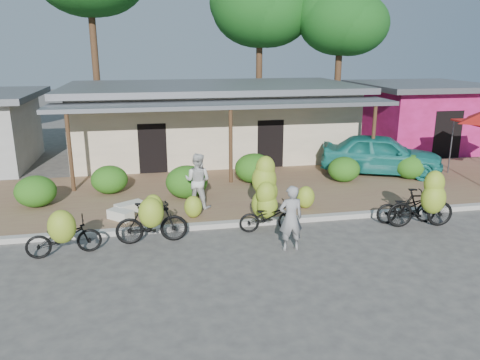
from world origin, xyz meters
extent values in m
plane|color=#484543|center=(0.00, 0.00, 0.00)|extent=(100.00, 100.00, 0.00)
cube|color=olive|center=(0.00, 5.00, 0.06)|extent=(60.00, 6.00, 0.12)
cube|color=#A8A399|center=(0.00, 2.00, 0.07)|extent=(60.00, 0.25, 0.15)
cube|color=beige|center=(0.00, 11.00, 1.55)|extent=(12.00, 6.00, 3.10)
cube|color=slate|center=(0.00, 11.00, 3.23)|extent=(13.00, 7.00, 0.25)
cube|color=black|center=(0.00, 8.05, 1.10)|extent=(1.40, 0.12, 2.20)
cube|color=slate|center=(0.00, 7.00, 2.90)|extent=(13.00, 2.00, 0.15)
cylinder|color=#553222|center=(-5.60, 6.10, 1.43)|extent=(0.14, 0.14, 2.85)
cylinder|color=#553222|center=(0.00, 6.10, 1.43)|extent=(0.14, 0.14, 2.85)
cylinder|color=#553222|center=(5.60, 6.10, 1.43)|extent=(0.14, 0.14, 2.85)
cube|color=#DB2182|center=(10.50, 11.00, 1.50)|extent=(5.00, 5.00, 3.00)
cube|color=slate|center=(10.50, 11.00, 3.12)|extent=(6.00, 6.00, 0.25)
cube|color=black|center=(10.50, 8.55, 1.10)|extent=(1.40, 0.12, 2.20)
cylinder|color=#553222|center=(-5.50, 16.00, 4.58)|extent=(0.36, 0.36, 9.16)
cylinder|color=#553222|center=(3.50, 16.50, 3.73)|extent=(0.36, 0.36, 7.45)
ellipsoid|color=#144310|center=(3.50, 16.50, 7.04)|extent=(5.36, 5.36, 4.29)
ellipsoid|color=#144310|center=(3.00, 16.80, 7.34)|extent=(4.56, 4.56, 3.65)
cylinder|color=#553222|center=(7.50, 14.50, 3.35)|extent=(0.36, 0.36, 6.71)
ellipsoid|color=#144310|center=(7.50, 14.50, 6.33)|extent=(4.60, 4.60, 3.68)
ellipsoid|color=#144310|center=(7.00, 14.80, 6.63)|extent=(3.91, 3.91, 3.12)
ellipsoid|color=#2D6116|center=(-6.50, 4.57, 0.62)|extent=(1.27, 1.15, 0.99)
ellipsoid|color=#2D6116|center=(-4.32, 5.56, 0.60)|extent=(1.24, 1.12, 0.97)
ellipsoid|color=#2D6116|center=(-1.76, 4.57, 0.67)|extent=(1.40, 1.26, 1.09)
ellipsoid|color=#2D6116|center=(0.82, 5.92, 0.66)|extent=(1.40, 1.26, 1.09)
ellipsoid|color=#2D6116|center=(4.16, 5.39, 0.59)|extent=(1.20, 1.08, 0.93)
ellipsoid|color=#2D6116|center=(6.81, 5.27, 0.59)|extent=(1.19, 1.07, 0.93)
cylinder|color=#59595E|center=(8.77, 5.76, 1.17)|extent=(0.05, 0.05, 2.10)
imported|color=black|center=(-5.10, 0.91, 0.47)|extent=(1.87, 0.91, 0.94)
ellipsoid|color=#A2B92E|center=(-4.99, 0.27, 0.99)|extent=(0.64, 0.55, 0.80)
imported|color=black|center=(-2.96, 1.27, 0.56)|extent=(1.87, 0.54, 1.12)
ellipsoid|color=#A2B92E|center=(-2.95, 0.62, 1.07)|extent=(0.62, 0.53, 0.77)
imported|color=black|center=(0.25, 1.45, 0.43)|extent=(1.68, 0.64, 0.87)
ellipsoid|color=#A2B92E|center=(0.22, 2.00, 0.63)|extent=(0.68, 0.58, 0.85)
ellipsoid|color=#A2B92E|center=(0.32, 2.00, 0.98)|extent=(0.63, 0.54, 0.79)
ellipsoid|color=#A2B92E|center=(0.24, 2.00, 1.35)|extent=(0.71, 0.61, 0.89)
ellipsoid|color=#A2B92E|center=(0.27, 2.00, 1.69)|extent=(0.56, 0.48, 0.70)
ellipsoid|color=#A2B92E|center=(0.26, 1.65, 0.68)|extent=(0.59, 0.51, 0.74)
ellipsoid|color=#A2B92E|center=(0.22, 1.65, 1.04)|extent=(0.56, 0.47, 0.70)
imported|color=black|center=(4.58, 0.95, 0.58)|extent=(1.97, 0.76, 1.15)
ellipsoid|color=#A2B92E|center=(4.51, 0.31, 1.06)|extent=(0.67, 0.57, 0.84)
ellipsoid|color=#A2B92E|center=(4.51, 0.36, 1.48)|extent=(0.56, 0.47, 0.70)
imported|color=black|center=(4.36, 1.31, 0.48)|extent=(1.86, 0.77, 0.95)
ellipsoid|color=#A2B92E|center=(-2.89, 2.85, 0.47)|extent=(0.57, 0.48, 0.71)
ellipsoid|color=#A2B92E|center=(-1.74, 2.63, 0.45)|extent=(0.53, 0.45, 0.66)
ellipsoid|color=#A2B92E|center=(1.78, 2.80, 0.47)|extent=(0.57, 0.48, 0.71)
cube|color=silver|center=(-3.60, 3.46, 0.27)|extent=(0.93, 0.78, 0.30)
cube|color=silver|center=(-3.85, 2.88, 0.26)|extent=(0.81, 0.79, 0.28)
imported|color=gray|center=(0.48, 0.15, 0.85)|extent=(0.63, 0.43, 1.70)
imported|color=silver|center=(-1.50, 3.52, 0.99)|extent=(1.06, 0.98, 1.74)
imported|color=#1A7870|center=(6.04, 6.20, 0.91)|extent=(4.98, 3.52, 1.57)
camera|label=1|loc=(-2.88, -10.39, 4.99)|focal=35.00mm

